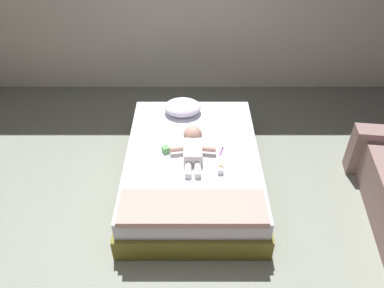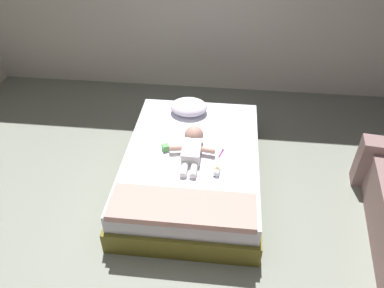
{
  "view_description": "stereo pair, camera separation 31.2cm",
  "coord_description": "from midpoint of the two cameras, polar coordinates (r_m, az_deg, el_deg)",
  "views": [
    {
      "loc": [
        0.11,
        -1.92,
        2.83
      ],
      "look_at": [
        0.12,
        0.95,
        0.53
      ],
      "focal_mm": 35.57,
      "sensor_mm": 36.0,
      "label": 1
    },
    {
      "loc": [
        0.42,
        -1.91,
        2.83
      ],
      "look_at": [
        0.12,
        0.95,
        0.53
      ],
      "focal_mm": 35.57,
      "sensor_mm": 36.0,
      "label": 2
    }
  ],
  "objects": [
    {
      "name": "blanket",
      "position": [
        3.18,
        -2.83,
        -9.62
      ],
      "size": [
        1.22,
        0.39,
        0.06
      ],
      "color": "tan",
      "rests_on": "bed"
    },
    {
      "name": "toy_block",
      "position": [
        3.74,
        -6.42,
        -0.89
      ],
      "size": [
        0.09,
        0.09,
        0.06
      ],
      "color": "#5FB35B",
      "rests_on": "bed"
    },
    {
      "name": "toothbrush",
      "position": [
        3.75,
        2.02,
        -1.02
      ],
      "size": [
        0.05,
        0.13,
        0.02
      ],
      "color": "#B631A5",
      "rests_on": "bed"
    },
    {
      "name": "baby",
      "position": [
        3.7,
        -2.37,
        -0.33
      ],
      "size": [
        0.46,
        0.63,
        0.19
      ],
      "color": "white",
      "rests_on": "bed"
    },
    {
      "name": "baby_bottle",
      "position": [
        3.52,
        1.71,
        -3.72
      ],
      "size": [
        0.07,
        0.12,
        0.08
      ],
      "color": "white",
      "rests_on": "bed"
    },
    {
      "name": "ground_plane",
      "position": [
        3.43,
        -4.74,
        -17.12
      ],
      "size": [
        8.0,
        8.0,
        0.0
      ],
      "primitive_type": "plane",
      "color": "gray"
    },
    {
      "name": "pillow",
      "position": [
        4.26,
        -3.62,
        5.46
      ],
      "size": [
        0.41,
        0.35,
        0.14
      ],
      "color": "white",
      "rests_on": "bed"
    },
    {
      "name": "bed",
      "position": [
        3.89,
        -2.3,
        -3.73
      ],
      "size": [
        1.36,
        1.91,
        0.43
      ],
      "color": "brown",
      "rests_on": "ground_plane"
    }
  ]
}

